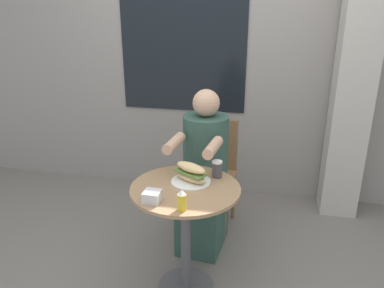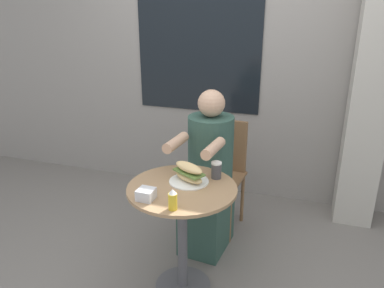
% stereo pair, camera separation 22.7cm
% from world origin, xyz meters
% --- Properties ---
extents(ground_plane, '(8.00, 8.00, 0.00)m').
position_xyz_m(ground_plane, '(0.00, 0.00, 0.00)').
color(ground_plane, slate).
extents(storefront_wall, '(8.00, 0.09, 2.80)m').
position_xyz_m(storefront_wall, '(-0.00, 1.47, 1.40)').
color(storefront_wall, gray).
rests_on(storefront_wall, ground_plane).
extents(lattice_pillar, '(0.30, 0.30, 2.40)m').
position_xyz_m(lattice_pillar, '(1.09, 1.26, 1.20)').
color(lattice_pillar, '#B2ADA3').
rests_on(lattice_pillar, ground_plane).
extents(cafe_table, '(0.65, 0.65, 0.72)m').
position_xyz_m(cafe_table, '(0.00, 0.00, 0.52)').
color(cafe_table, '#997551').
rests_on(cafe_table, ground_plane).
extents(diner_chair, '(0.42, 0.42, 0.87)m').
position_xyz_m(diner_chair, '(0.03, 0.84, 0.52)').
color(diner_chair, brown).
rests_on(diner_chair, ground_plane).
extents(seated_diner, '(0.37, 0.59, 1.19)m').
position_xyz_m(seated_diner, '(0.02, 0.50, 0.52)').
color(seated_diner, '#2D4C42').
rests_on(seated_diner, ground_plane).
extents(sandwich_on_plate, '(0.24, 0.24, 0.12)m').
position_xyz_m(sandwich_on_plate, '(0.02, 0.07, 0.77)').
color(sandwich_on_plate, white).
rests_on(sandwich_on_plate, cafe_table).
extents(drink_cup, '(0.06, 0.06, 0.10)m').
position_xyz_m(drink_cup, '(0.16, 0.18, 0.77)').
color(drink_cup, '#424247').
rests_on(drink_cup, cafe_table).
extents(napkin_box, '(0.09, 0.09, 0.06)m').
position_xyz_m(napkin_box, '(-0.14, -0.20, 0.75)').
color(napkin_box, silver).
rests_on(napkin_box, cafe_table).
extents(condiment_bottle, '(0.05, 0.05, 0.12)m').
position_xyz_m(condiment_bottle, '(0.04, -0.26, 0.78)').
color(condiment_bottle, gold).
rests_on(condiment_bottle, cafe_table).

